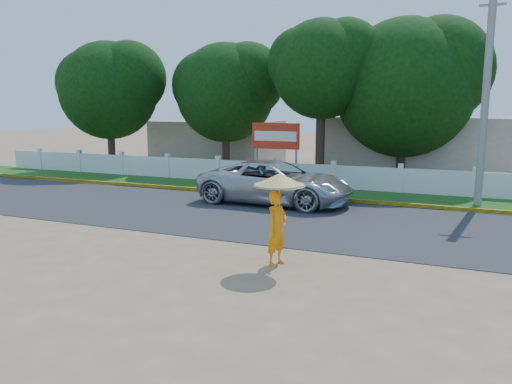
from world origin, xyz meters
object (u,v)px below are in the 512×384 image
vehicle (276,182)px  monk_with_parasol (278,206)px  utility_pole (486,97)px  billboard (276,139)px

vehicle → monk_with_parasol: size_ratio=2.70×
vehicle → monk_with_parasol: 7.74m
utility_pole → vehicle: bearing=-160.0°
monk_with_parasol → vehicle: bearing=111.2°
vehicle → billboard: (-2.09, 5.48, 1.30)m
monk_with_parasol → billboard: size_ratio=0.76×
utility_pole → billboard: size_ratio=2.78×
utility_pole → vehicle: utility_pole is taller
billboard → vehicle: bearing=-69.1°
utility_pole → billboard: (-9.42, 2.82, -1.96)m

